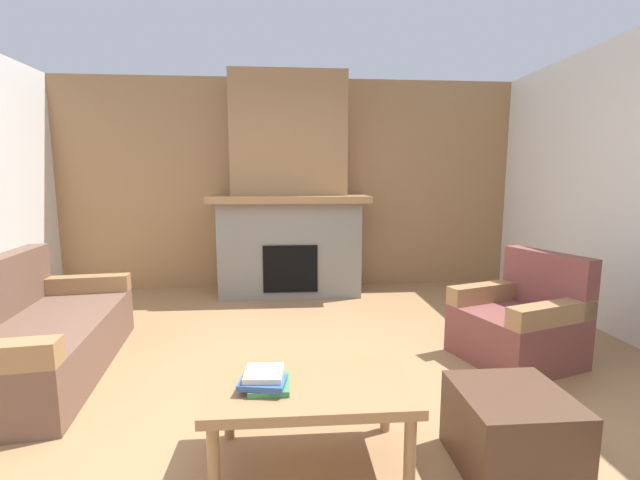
# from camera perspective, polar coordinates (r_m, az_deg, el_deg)

# --- Properties ---
(ground) EXTENTS (9.00, 9.00, 0.00)m
(ground) POSITION_cam_1_polar(r_m,az_deg,el_deg) (3.00, -3.59, -20.19)
(ground) COLOR #9E754C
(wall_back_wood_panel) EXTENTS (6.00, 0.12, 2.70)m
(wall_back_wood_panel) POSITION_cam_1_polar(r_m,az_deg,el_deg) (5.64, -4.19, 7.42)
(wall_back_wood_panel) COLOR #997047
(wall_back_wood_panel) RESTS_ON ground
(fireplace) EXTENTS (1.90, 0.82, 2.70)m
(fireplace) POSITION_cam_1_polar(r_m,az_deg,el_deg) (5.27, -4.15, 5.34)
(fireplace) COLOR gray
(fireplace) RESTS_ON ground
(couch) EXTENTS (1.06, 1.89, 0.85)m
(couch) POSITION_cam_1_polar(r_m,az_deg,el_deg) (3.78, -34.18, -10.83)
(couch) COLOR brown
(couch) RESTS_ON ground
(armchair) EXTENTS (0.96, 0.96, 0.85)m
(armchair) POSITION_cam_1_polar(r_m,az_deg,el_deg) (3.76, 25.44, -10.15)
(armchair) COLOR brown
(armchair) RESTS_ON ground
(coffee_table) EXTENTS (1.00, 0.60, 0.43)m
(coffee_table) POSITION_cam_1_polar(r_m,az_deg,el_deg) (2.23, -1.30, -19.90)
(coffee_table) COLOR #997047
(coffee_table) RESTS_ON ground
(ottoman) EXTENTS (0.52, 0.52, 0.40)m
(ottoman) POSITION_cam_1_polar(r_m,az_deg,el_deg) (2.46, 24.40, -22.40)
(ottoman) COLOR #4C3323
(ottoman) RESTS_ON ground
(book_stack_near_edge) EXTENTS (0.25, 0.23, 0.08)m
(book_stack_near_edge) POSITION_cam_1_polar(r_m,az_deg,el_deg) (2.15, -7.35, -18.32)
(book_stack_near_edge) COLOR #3D7F4C
(book_stack_near_edge) RESTS_ON coffee_table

